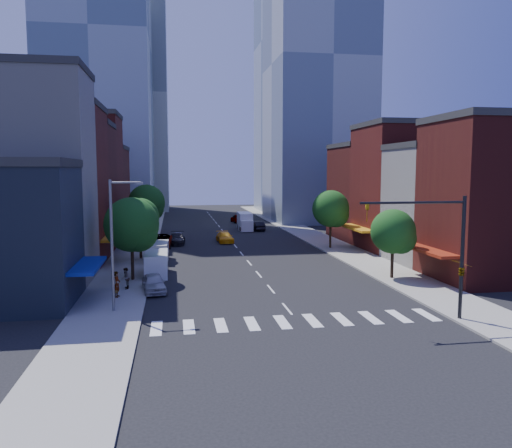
{
  "coord_description": "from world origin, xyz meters",
  "views": [
    {
      "loc": [
        -7.78,
        -33.64,
        9.71
      ],
      "look_at": [
        -0.57,
        10.12,
        5.0
      ],
      "focal_mm": 35.0,
      "sensor_mm": 36.0,
      "label": 1
    }
  ],
  "objects_px": {
    "parked_car_rear": "(177,238)",
    "traffic_car_oncoming": "(258,226)",
    "parked_car_front": "(154,283)",
    "cargo_van_near": "(156,264)",
    "pedestrian_far": "(126,278)",
    "box_truck": "(245,222)",
    "cargo_van_far": "(159,252)",
    "parked_car_third": "(161,241)",
    "taxi": "(225,237)",
    "parked_car_second": "(159,255)",
    "pedestrian_near": "(117,284)",
    "traffic_car_far": "(237,218)"
  },
  "relations": [
    {
      "from": "taxi",
      "to": "parked_car_rear",
      "type": "bearing_deg",
      "value": -178.15
    },
    {
      "from": "parked_car_front",
      "to": "cargo_van_near",
      "type": "distance_m",
      "value": 6.56
    },
    {
      "from": "taxi",
      "to": "pedestrian_far",
      "type": "relative_size",
      "value": 2.76
    },
    {
      "from": "taxi",
      "to": "pedestrian_near",
      "type": "height_order",
      "value": "pedestrian_near"
    },
    {
      "from": "pedestrian_far",
      "to": "taxi",
      "type": "bearing_deg",
      "value": 154.08
    },
    {
      "from": "parked_car_rear",
      "to": "traffic_car_oncoming",
      "type": "bearing_deg",
      "value": 48.59
    },
    {
      "from": "parked_car_rear",
      "to": "box_truck",
      "type": "distance_m",
      "value": 18.39
    },
    {
      "from": "cargo_van_far",
      "to": "box_truck",
      "type": "relative_size",
      "value": 0.7
    },
    {
      "from": "cargo_van_near",
      "to": "box_truck",
      "type": "relative_size",
      "value": 0.73
    },
    {
      "from": "cargo_van_far",
      "to": "parked_car_second",
      "type": "bearing_deg",
      "value": 91.34
    },
    {
      "from": "parked_car_third",
      "to": "taxi",
      "type": "distance_m",
      "value": 9.05
    },
    {
      "from": "taxi",
      "to": "box_truck",
      "type": "distance_m",
      "value": 14.71
    },
    {
      "from": "parked_car_third",
      "to": "traffic_car_far",
      "type": "height_order",
      "value": "parked_car_third"
    },
    {
      "from": "parked_car_third",
      "to": "parked_car_rear",
      "type": "bearing_deg",
      "value": 56.08
    },
    {
      "from": "pedestrian_far",
      "to": "box_truck",
      "type": "bearing_deg",
      "value": 155.19
    },
    {
      "from": "parked_car_rear",
      "to": "pedestrian_far",
      "type": "relative_size",
      "value": 2.97
    },
    {
      "from": "cargo_van_near",
      "to": "pedestrian_far",
      "type": "xyz_separation_m",
      "value": [
        -2.28,
        -5.7,
        -0.06
      ]
    },
    {
      "from": "parked_car_rear",
      "to": "pedestrian_far",
      "type": "xyz_separation_m",
      "value": [
        -4.28,
        -25.75,
        0.27
      ]
    },
    {
      "from": "pedestrian_near",
      "to": "traffic_car_oncoming",
      "type": "bearing_deg",
      "value": -14.25
    },
    {
      "from": "parked_car_second",
      "to": "traffic_car_far",
      "type": "distance_m",
      "value": 41.12
    },
    {
      "from": "parked_car_rear",
      "to": "cargo_van_near",
      "type": "distance_m",
      "value": 20.16
    },
    {
      "from": "taxi",
      "to": "pedestrian_near",
      "type": "relative_size",
      "value": 2.43
    },
    {
      "from": "traffic_car_oncoming",
      "to": "taxi",
      "type": "bearing_deg",
      "value": 58.68
    },
    {
      "from": "parked_car_rear",
      "to": "taxi",
      "type": "relative_size",
      "value": 1.08
    },
    {
      "from": "taxi",
      "to": "pedestrian_far",
      "type": "xyz_separation_m",
      "value": [
        -10.78,
        -26.37,
        0.32
      ]
    },
    {
      "from": "cargo_van_far",
      "to": "traffic_car_far",
      "type": "relative_size",
      "value": 1.05
    },
    {
      "from": "parked_car_third",
      "to": "cargo_van_near",
      "type": "xyz_separation_m",
      "value": [
        0.0,
        -17.58,
        0.26
      ]
    },
    {
      "from": "parked_car_third",
      "to": "taxi",
      "type": "relative_size",
      "value": 1.23
    },
    {
      "from": "parked_car_front",
      "to": "cargo_van_far",
      "type": "bearing_deg",
      "value": 82.5
    },
    {
      "from": "box_truck",
      "to": "pedestrian_far",
      "type": "bearing_deg",
      "value": -108.98
    },
    {
      "from": "taxi",
      "to": "traffic_car_far",
      "type": "bearing_deg",
      "value": 75.44
    },
    {
      "from": "taxi",
      "to": "box_truck",
      "type": "relative_size",
      "value": 0.68
    },
    {
      "from": "parked_car_third",
      "to": "cargo_van_near",
      "type": "relative_size",
      "value": 1.15
    },
    {
      "from": "cargo_van_far",
      "to": "taxi",
      "type": "relative_size",
      "value": 1.03
    },
    {
      "from": "parked_car_third",
      "to": "cargo_van_near",
      "type": "bearing_deg",
      "value": -84.97
    },
    {
      "from": "parked_car_front",
      "to": "pedestrian_near",
      "type": "bearing_deg",
      "value": -154.65
    },
    {
      "from": "parked_car_rear",
      "to": "parked_car_second",
      "type": "bearing_deg",
      "value": -96.07
    },
    {
      "from": "parked_car_front",
      "to": "cargo_van_near",
      "type": "relative_size",
      "value": 0.84
    },
    {
      "from": "parked_car_third",
      "to": "cargo_van_far",
      "type": "xyz_separation_m",
      "value": [
        -0.0,
        -10.4,
        0.21
      ]
    },
    {
      "from": "box_truck",
      "to": "parked_car_second",
      "type": "bearing_deg",
      "value": -114.19
    },
    {
      "from": "traffic_car_oncoming",
      "to": "pedestrian_near",
      "type": "relative_size",
      "value": 2.26
    },
    {
      "from": "parked_car_second",
      "to": "box_truck",
      "type": "height_order",
      "value": "box_truck"
    },
    {
      "from": "parked_car_rear",
      "to": "box_truck",
      "type": "xyz_separation_m",
      "value": [
        11.28,
        14.52,
        0.58
      ]
    },
    {
      "from": "taxi",
      "to": "traffic_car_far",
      "type": "height_order",
      "value": "traffic_car_far"
    },
    {
      "from": "box_truck",
      "to": "parked_car_front",
      "type": "bearing_deg",
      "value": -105.75
    },
    {
      "from": "cargo_van_near",
      "to": "taxi",
      "type": "bearing_deg",
      "value": 67.37
    },
    {
      "from": "parked_car_third",
      "to": "parked_car_rear",
      "type": "height_order",
      "value": "parked_car_third"
    },
    {
      "from": "parked_car_third",
      "to": "taxi",
      "type": "xyz_separation_m",
      "value": [
        8.5,
        3.09,
        -0.12
      ]
    },
    {
      "from": "traffic_car_far",
      "to": "box_truck",
      "type": "height_order",
      "value": "box_truck"
    },
    {
      "from": "parked_car_rear",
      "to": "traffic_car_oncoming",
      "type": "distance_m",
      "value": 18.92
    }
  ]
}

